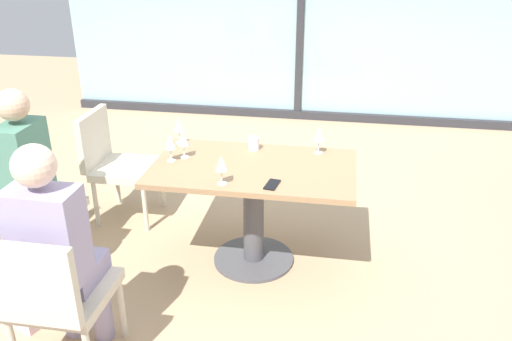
{
  "coord_description": "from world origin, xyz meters",
  "views": [
    {
      "loc": [
        0.53,
        -3.04,
        2.1
      ],
      "look_at": [
        0.0,
        0.1,
        0.65
      ],
      "focal_mm": 36.54,
      "sensor_mm": 36.0,
      "label": 1
    }
  ],
  "objects_px": {
    "chair_side_end": "(25,201)",
    "handbag_2": "(20,301)",
    "wine_glass_2": "(183,139)",
    "wine_glass_4": "(179,125)",
    "handbag_0": "(43,288)",
    "wine_glass_3": "(170,142)",
    "person_side_end": "(35,175)",
    "dining_table_main": "(253,192)",
    "chair_far_left": "(114,159)",
    "wine_glass_0": "(221,164)",
    "cell_phone_on_table": "(272,185)",
    "wine_glass_1": "(319,135)",
    "chair_front_left": "(52,294)",
    "coffee_cup": "(254,144)",
    "person_front_left": "(57,246)"
  },
  "relations": [
    {
      "from": "chair_side_end",
      "to": "handbag_2",
      "type": "xyz_separation_m",
      "value": [
        0.23,
        -0.55,
        -0.36
      ]
    },
    {
      "from": "wine_glass_2",
      "to": "wine_glass_4",
      "type": "relative_size",
      "value": 1.0
    },
    {
      "from": "handbag_0",
      "to": "wine_glass_3",
      "type": "bearing_deg",
      "value": 48.74
    },
    {
      "from": "handbag_2",
      "to": "person_side_end",
      "type": "bearing_deg",
      "value": 120.36
    },
    {
      "from": "dining_table_main",
      "to": "chair_far_left",
      "type": "height_order",
      "value": "chair_far_left"
    },
    {
      "from": "person_side_end",
      "to": "wine_glass_0",
      "type": "bearing_deg",
      "value": 0.31
    },
    {
      "from": "dining_table_main",
      "to": "cell_phone_on_table",
      "type": "height_order",
      "value": "cell_phone_on_table"
    },
    {
      "from": "chair_far_left",
      "to": "wine_glass_4",
      "type": "height_order",
      "value": "wine_glass_4"
    },
    {
      "from": "chair_far_left",
      "to": "person_side_end",
      "type": "height_order",
      "value": "person_side_end"
    },
    {
      "from": "person_side_end",
      "to": "wine_glass_1",
      "type": "relative_size",
      "value": 6.81
    },
    {
      "from": "chair_front_left",
      "to": "wine_glass_4",
      "type": "xyz_separation_m",
      "value": [
        0.2,
        1.49,
        0.37
      ]
    },
    {
      "from": "person_side_end",
      "to": "wine_glass_0",
      "type": "distance_m",
      "value": 1.24
    },
    {
      "from": "chair_far_left",
      "to": "wine_glass_2",
      "type": "xyz_separation_m",
      "value": [
        0.7,
        -0.4,
        0.37
      ]
    },
    {
      "from": "dining_table_main",
      "to": "wine_glass_0",
      "type": "relative_size",
      "value": 7.12
    },
    {
      "from": "wine_glass_3",
      "to": "wine_glass_4",
      "type": "distance_m",
      "value": 0.33
    },
    {
      "from": "wine_glass_4",
      "to": "handbag_2",
      "type": "distance_m",
      "value": 1.52
    },
    {
      "from": "coffee_cup",
      "to": "handbag_2",
      "type": "distance_m",
      "value": 1.76
    },
    {
      "from": "chair_far_left",
      "to": "handbag_2",
      "type": "xyz_separation_m",
      "value": [
        -0.06,
        -1.31,
        -0.36
      ]
    },
    {
      "from": "wine_glass_4",
      "to": "chair_front_left",
      "type": "bearing_deg",
      "value": -97.72
    },
    {
      "from": "wine_glass_4",
      "to": "chair_far_left",
      "type": "bearing_deg",
      "value": 166.25
    },
    {
      "from": "person_side_end",
      "to": "handbag_0",
      "type": "relative_size",
      "value": 4.2
    },
    {
      "from": "chair_front_left",
      "to": "wine_glass_2",
      "type": "distance_m",
      "value": 1.32
    },
    {
      "from": "wine_glass_0",
      "to": "handbag_2",
      "type": "bearing_deg",
      "value": -153.39
    },
    {
      "from": "person_side_end",
      "to": "cell_phone_on_table",
      "type": "distance_m",
      "value": 1.53
    },
    {
      "from": "wine_glass_0",
      "to": "chair_side_end",
      "type": "bearing_deg",
      "value": -179.71
    },
    {
      "from": "wine_glass_1",
      "to": "wine_glass_3",
      "type": "height_order",
      "value": "same"
    },
    {
      "from": "person_side_end",
      "to": "chair_far_left",
      "type": "bearing_deg",
      "value": 76.75
    },
    {
      "from": "chair_front_left",
      "to": "person_front_left",
      "type": "xyz_separation_m",
      "value": [
        0.0,
        0.11,
        0.2
      ]
    },
    {
      "from": "person_front_left",
      "to": "wine_glass_3",
      "type": "distance_m",
      "value": 1.09
    },
    {
      "from": "chair_far_left",
      "to": "person_front_left",
      "type": "relative_size",
      "value": 0.69
    },
    {
      "from": "wine_glass_0",
      "to": "wine_glass_2",
      "type": "height_order",
      "value": "same"
    },
    {
      "from": "chair_front_left",
      "to": "handbag_0",
      "type": "bearing_deg",
      "value": 129.75
    },
    {
      "from": "wine_glass_0",
      "to": "wine_glass_2",
      "type": "relative_size",
      "value": 1.0
    },
    {
      "from": "person_front_left",
      "to": "chair_front_left",
      "type": "bearing_deg",
      "value": -90.0
    },
    {
      "from": "wine_glass_0",
      "to": "wine_glass_4",
      "type": "xyz_separation_m",
      "value": [
        -0.45,
        0.61,
        0.0
      ]
    },
    {
      "from": "chair_side_end",
      "to": "handbag_0",
      "type": "xyz_separation_m",
      "value": [
        0.3,
        -0.41,
        -0.36
      ]
    },
    {
      "from": "chair_far_left",
      "to": "handbag_0",
      "type": "xyz_separation_m",
      "value": [
        0.01,
        -1.18,
        -0.36
      ]
    },
    {
      "from": "dining_table_main",
      "to": "handbag_0",
      "type": "xyz_separation_m",
      "value": [
        -1.17,
        -0.72,
        -0.4
      ]
    },
    {
      "from": "person_front_left",
      "to": "wine_glass_2",
      "type": "distance_m",
      "value": 1.17
    },
    {
      "from": "chair_side_end",
      "to": "wine_glass_3",
      "type": "xyz_separation_m",
      "value": [
        0.93,
        0.29,
        0.37
      ]
    },
    {
      "from": "wine_glass_0",
      "to": "handbag_0",
      "type": "relative_size",
      "value": 0.62
    },
    {
      "from": "handbag_2",
      "to": "wine_glass_0",
      "type": "bearing_deg",
      "value": 44.51
    },
    {
      "from": "chair_front_left",
      "to": "chair_far_left",
      "type": "relative_size",
      "value": 1.0
    },
    {
      "from": "person_front_left",
      "to": "wine_glass_4",
      "type": "bearing_deg",
      "value": 81.68
    },
    {
      "from": "wine_glass_0",
      "to": "wine_glass_1",
      "type": "relative_size",
      "value": 1.0
    },
    {
      "from": "chair_far_left",
      "to": "handbag_0",
      "type": "distance_m",
      "value": 1.23
    },
    {
      "from": "wine_glass_0",
      "to": "wine_glass_3",
      "type": "bearing_deg",
      "value": 145.32
    },
    {
      "from": "wine_glass_1",
      "to": "coffee_cup",
      "type": "relative_size",
      "value": 2.06
    },
    {
      "from": "dining_table_main",
      "to": "handbag_0",
      "type": "distance_m",
      "value": 1.43
    },
    {
      "from": "dining_table_main",
      "to": "handbag_0",
      "type": "relative_size",
      "value": 4.39
    }
  ]
}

